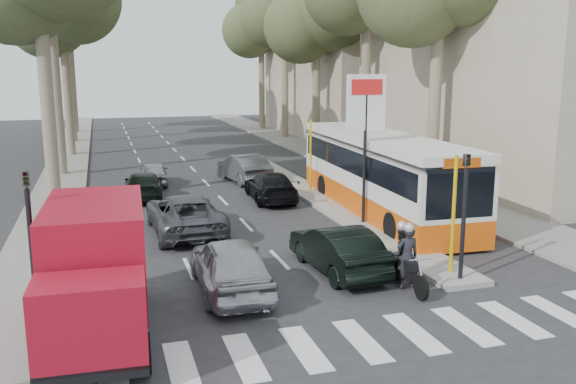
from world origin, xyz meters
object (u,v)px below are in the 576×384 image
red_truck (96,269)px  city_bus (381,172)px  silver_hatchback (231,265)px  motorcycle (404,257)px  dark_hatchback (338,249)px

red_truck → city_bus: bearing=41.2°
silver_hatchback → red_truck: size_ratio=0.79×
silver_hatchback → motorcycle: 4.64m
silver_hatchback → dark_hatchback: (3.28, 0.66, -0.06)m
city_bus → motorcycle: city_bus is taller
dark_hatchback → red_truck: bearing=16.7°
dark_hatchback → silver_hatchback: bearing=7.7°
dark_hatchback → motorcycle: bearing=122.6°
motorcycle → red_truck: bearing=-173.5°
dark_hatchback → motorcycle: motorcycle is taller
red_truck → city_bus: 14.13m
red_truck → motorcycle: size_ratio=2.54×
silver_hatchback → city_bus: 10.45m
silver_hatchback → motorcycle: (4.53, -1.03, 0.10)m
dark_hatchback → city_bus: size_ratio=0.34×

